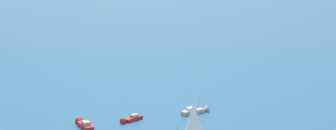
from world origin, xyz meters
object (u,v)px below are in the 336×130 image
(motorboat_far_port, at_px, (131,119))
(sailboat_outer_ring_b, at_px, (194,126))
(motorboat_ahead, at_px, (196,111))
(motorboat_outer_ring_e, at_px, (84,125))

(motorboat_far_port, relative_size, sailboat_outer_ring_b, 0.57)
(motorboat_ahead, distance_m, sailboat_outer_ring_b, 36.14)
(sailboat_outer_ring_b, bearing_deg, motorboat_outer_ring_e, -107.32)
(motorboat_ahead, xyz_separation_m, sailboat_outer_ring_b, (34.65, 8.65, 5.52))
(sailboat_outer_ring_b, distance_m, motorboat_outer_ring_e, 36.28)
(sailboat_outer_ring_b, bearing_deg, motorboat_far_port, -130.08)
(sailboat_outer_ring_b, height_order, motorboat_outer_ring_e, sailboat_outer_ring_b)
(motorboat_outer_ring_e, bearing_deg, motorboat_ahead, 133.13)
(motorboat_far_port, bearing_deg, sailboat_outer_ring_b, 49.92)
(motorboat_ahead, distance_m, motorboat_outer_ring_e, 35.06)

